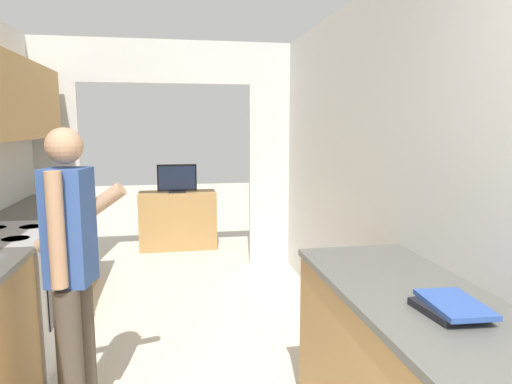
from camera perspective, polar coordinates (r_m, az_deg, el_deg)
wall_right at (r=2.56m, az=21.26°, el=-0.41°), size 0.06×6.98×2.50m
wall_far_with_doorway at (r=5.07m, az=-11.07°, el=6.48°), size 3.12×0.06×2.50m
counter_left at (r=3.64m, az=-28.14°, el=-11.19°), size 0.62×3.34×0.91m
range_oven at (r=3.55m, az=-28.48°, el=-11.61°), size 0.66×0.78×1.05m
person at (r=2.58m, az=-22.02°, el=-9.32°), size 0.52×0.42×1.60m
book_stack at (r=1.91m, az=23.20°, el=-13.06°), size 0.23×0.30×0.05m
tv_cabinet at (r=6.08m, az=-9.72°, el=-3.47°), size 0.99×0.42×0.75m
television at (r=5.95m, az=-9.85°, el=1.64°), size 0.50×0.16×0.36m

